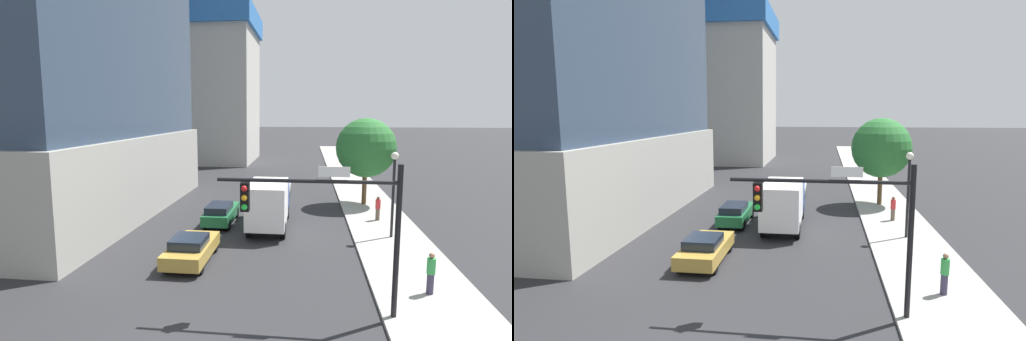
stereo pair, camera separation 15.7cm
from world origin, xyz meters
TOP-DOWN VIEW (x-y plane):
  - sidewalk at (8.95, 20.00)m, footprint 4.35×120.00m
  - construction_building at (-11.66, 52.61)m, footprint 16.10×19.51m
  - traffic_light_pole at (4.72, 4.94)m, footprint 6.53×0.48m
  - street_lamp at (9.02, 14.77)m, footprint 0.44×0.44m
  - street_tree at (8.60, 23.55)m, footprint 4.69×4.69m
  - car_gold at (-1.71, 9.71)m, footprint 1.93×4.50m
  - car_white at (1.61, 27.38)m, footprint 1.83×4.03m
  - car_green at (-1.71, 16.92)m, footprint 1.75×4.71m
  - box_truck at (1.61, 16.17)m, footprint 2.34×6.76m
  - pedestrian_red_shirt at (8.85, 18.56)m, footprint 0.34×0.34m
  - pedestrian_green_shirt at (9.03, 7.06)m, footprint 0.34×0.34m

SIDE VIEW (x-z plane):
  - sidewalk at x=8.95m, z-range 0.00..0.15m
  - car_white at x=1.61m, z-range -0.01..1.42m
  - car_gold at x=-1.71m, z-range 0.00..1.41m
  - car_green at x=-1.71m, z-range 0.03..1.48m
  - pedestrian_red_shirt at x=8.85m, z-range 0.16..1.82m
  - pedestrian_green_shirt at x=9.03m, z-range 0.17..1.90m
  - box_truck at x=1.61m, z-range 0.19..3.33m
  - street_lamp at x=9.02m, z-range 0.99..6.04m
  - traffic_light_pole at x=4.72m, z-range 1.19..6.74m
  - street_tree at x=8.60m, z-range 1.24..8.12m
  - construction_building at x=-11.66m, z-range -3.59..28.43m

